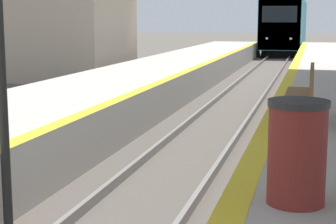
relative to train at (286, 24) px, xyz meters
The scene contains 4 objects.
train is the anchor object (origin of this frame).
trash_bin 42.92m from the train, 87.07° to the right, with size 0.56×0.56×0.96m.
bench 38.62m from the train, 86.78° to the right, with size 0.44×1.55×0.92m.
station_building 26.80m from the train, 114.23° to the right, with size 10.33×5.81×5.42m.
Camera 1 is at (2.31, -1.17, 2.69)m, focal length 60.00 mm.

